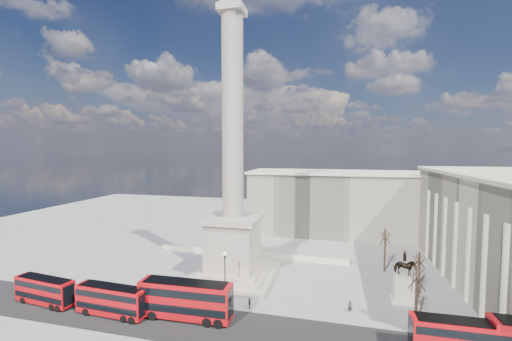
{
  "coord_description": "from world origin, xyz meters",
  "views": [
    {
      "loc": [
        16.62,
        -45.85,
        22.35
      ],
      "look_at": [
        4.48,
        3.34,
        18.98
      ],
      "focal_mm": 22.0,
      "sensor_mm": 36.0,
      "label": 1
    }
  ],
  "objects_px": {
    "red_bus_a": "(112,300)",
    "pedestrian_standing": "(449,326)",
    "red_bus_b": "(186,299)",
    "red_bus_e": "(45,290)",
    "red_bus_c": "(465,339)",
    "equestrian_statue": "(404,284)",
    "victorian_lamp": "(225,271)",
    "pedestrian_walking": "(350,307)",
    "nelsons_column": "(233,205)",
    "pedestrian_crossing": "(250,303)"
  },
  "relations": [
    {
      "from": "red_bus_e",
      "to": "pedestrian_standing",
      "type": "bearing_deg",
      "value": 12.32
    },
    {
      "from": "nelsons_column",
      "to": "equestrian_statue",
      "type": "height_order",
      "value": "nelsons_column"
    },
    {
      "from": "nelsons_column",
      "to": "pedestrian_standing",
      "type": "bearing_deg",
      "value": -17.08
    },
    {
      "from": "pedestrian_standing",
      "to": "pedestrian_crossing",
      "type": "distance_m",
      "value": 25.17
    },
    {
      "from": "equestrian_statue",
      "to": "pedestrian_crossing",
      "type": "bearing_deg",
      "value": -160.85
    },
    {
      "from": "red_bus_e",
      "to": "pedestrian_crossing",
      "type": "relative_size",
      "value": 6.27
    },
    {
      "from": "red_bus_e",
      "to": "victorian_lamp",
      "type": "bearing_deg",
      "value": 23.92
    },
    {
      "from": "red_bus_c",
      "to": "pedestrian_crossing",
      "type": "distance_m",
      "value": 25.53
    },
    {
      "from": "red_bus_a",
      "to": "pedestrian_standing",
      "type": "height_order",
      "value": "red_bus_a"
    },
    {
      "from": "victorian_lamp",
      "to": "equestrian_statue",
      "type": "relative_size",
      "value": 0.94
    },
    {
      "from": "red_bus_b",
      "to": "victorian_lamp",
      "type": "distance_m",
      "value": 7.52
    },
    {
      "from": "red_bus_c",
      "to": "nelsons_column",
      "type": "bearing_deg",
      "value": 153.57
    },
    {
      "from": "red_bus_c",
      "to": "pedestrian_standing",
      "type": "height_order",
      "value": "red_bus_c"
    },
    {
      "from": "red_bus_e",
      "to": "pedestrian_walking",
      "type": "xyz_separation_m",
      "value": [
        42.73,
        8.2,
        -1.24
      ]
    },
    {
      "from": "red_bus_e",
      "to": "red_bus_a",
      "type": "bearing_deg",
      "value": 4.14
    },
    {
      "from": "red_bus_a",
      "to": "red_bus_b",
      "type": "distance_m",
      "value": 10.23
    },
    {
      "from": "victorian_lamp",
      "to": "pedestrian_walking",
      "type": "bearing_deg",
      "value": 0.78
    },
    {
      "from": "red_bus_b",
      "to": "pedestrian_standing",
      "type": "relative_size",
      "value": 7.17
    },
    {
      "from": "red_bus_b",
      "to": "red_bus_e",
      "type": "xyz_separation_m",
      "value": [
        -21.63,
        -1.26,
        -0.6
      ]
    },
    {
      "from": "red_bus_c",
      "to": "equestrian_statue",
      "type": "xyz_separation_m",
      "value": [
        -3.54,
        12.35,
        0.35
      ]
    },
    {
      "from": "victorian_lamp",
      "to": "pedestrian_standing",
      "type": "bearing_deg",
      "value": -3.84
    },
    {
      "from": "pedestrian_standing",
      "to": "red_bus_a",
      "type": "bearing_deg",
      "value": 1.84
    },
    {
      "from": "nelsons_column",
      "to": "pedestrian_crossing",
      "type": "height_order",
      "value": "nelsons_column"
    },
    {
      "from": "red_bus_b",
      "to": "pedestrian_crossing",
      "type": "bearing_deg",
      "value": 29.65
    },
    {
      "from": "red_bus_c",
      "to": "pedestrian_crossing",
      "type": "height_order",
      "value": "red_bus_c"
    },
    {
      "from": "pedestrian_crossing",
      "to": "red_bus_a",
      "type": "bearing_deg",
      "value": 77.22
    },
    {
      "from": "equestrian_statue",
      "to": "victorian_lamp",
      "type": "bearing_deg",
      "value": -168.45
    },
    {
      "from": "red_bus_e",
      "to": "red_bus_c",
      "type": "bearing_deg",
      "value": 6.98
    },
    {
      "from": "victorian_lamp",
      "to": "equestrian_statue",
      "type": "bearing_deg",
      "value": 11.55
    },
    {
      "from": "nelsons_column",
      "to": "pedestrian_crossing",
      "type": "xyz_separation_m",
      "value": [
        5.52,
        -9.61,
        -12.14
      ]
    },
    {
      "from": "red_bus_a",
      "to": "red_bus_c",
      "type": "relative_size",
      "value": 0.95
    },
    {
      "from": "victorian_lamp",
      "to": "equestrian_statue",
      "type": "height_order",
      "value": "equestrian_statue"
    },
    {
      "from": "equestrian_statue",
      "to": "red_bus_b",
      "type": "bearing_deg",
      "value": -157.47
    },
    {
      "from": "red_bus_c",
      "to": "equestrian_statue",
      "type": "bearing_deg",
      "value": 104.99
    },
    {
      "from": "nelsons_column",
      "to": "red_bus_b",
      "type": "xyz_separation_m",
      "value": [
        -1.93,
        -14.14,
        -10.28
      ]
    },
    {
      "from": "red_bus_e",
      "to": "equestrian_statue",
      "type": "relative_size",
      "value": 1.29
    },
    {
      "from": "red_bus_a",
      "to": "pedestrian_standing",
      "type": "bearing_deg",
      "value": 11.21
    },
    {
      "from": "equestrian_statue",
      "to": "red_bus_c",
      "type": "bearing_deg",
      "value": -73.99
    },
    {
      "from": "red_bus_b",
      "to": "red_bus_e",
      "type": "relative_size",
      "value": 1.28
    },
    {
      "from": "red_bus_b",
      "to": "pedestrian_crossing",
      "type": "relative_size",
      "value": 8.02
    },
    {
      "from": "pedestrian_crossing",
      "to": "red_bus_b",
      "type": "bearing_deg",
      "value": 89.16
    },
    {
      "from": "red_bus_b",
      "to": "red_bus_c",
      "type": "distance_m",
      "value": 32.46
    },
    {
      "from": "red_bus_a",
      "to": "pedestrian_walking",
      "type": "bearing_deg",
      "value": 18.14
    },
    {
      "from": "red_bus_b",
      "to": "pedestrian_walking",
      "type": "relative_size",
      "value": 7.88
    },
    {
      "from": "red_bus_b",
      "to": "red_bus_c",
      "type": "relative_size",
      "value": 1.17
    },
    {
      "from": "equestrian_statue",
      "to": "pedestrian_walking",
      "type": "bearing_deg",
      "value": -147.17
    },
    {
      "from": "nelsons_column",
      "to": "red_bus_b",
      "type": "relative_size",
      "value": 4.0
    },
    {
      "from": "red_bus_c",
      "to": "victorian_lamp",
      "type": "distance_m",
      "value": 30.32
    },
    {
      "from": "red_bus_b",
      "to": "pedestrian_walking",
      "type": "xyz_separation_m",
      "value": [
        21.1,
        6.95,
        -1.84
      ]
    },
    {
      "from": "nelsons_column",
      "to": "pedestrian_standing",
      "type": "distance_m",
      "value": 34.29
    }
  ]
}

